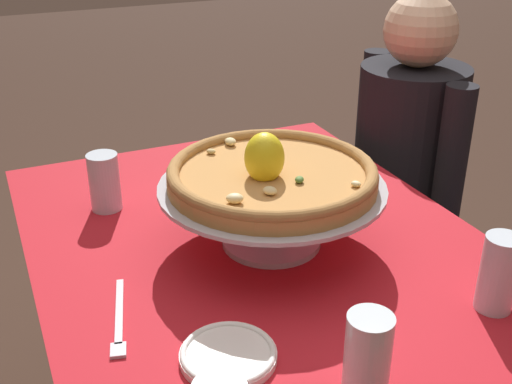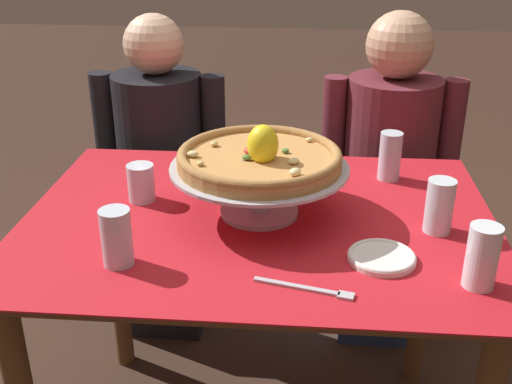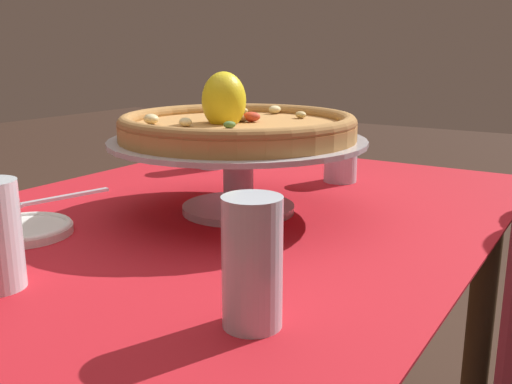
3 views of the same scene
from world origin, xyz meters
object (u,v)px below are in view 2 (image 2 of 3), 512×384
pizza_stand (260,179)px  diner_right (386,191)px  water_glass_front_left (117,240)px  water_glass_back_right (390,159)px  water_glass_side_left (141,184)px  water_glass_side_right (439,210)px  side_plate (382,257)px  pizza (260,157)px  diner_left (163,189)px  water_glass_front_right (481,261)px  dinner_fork (309,289)px

pizza_stand → diner_right: size_ratio=0.37×
water_glass_front_left → water_glass_back_right: 0.80m
water_glass_front_left → water_glass_side_left: bearing=95.4°
water_glass_side_right → diner_right: diner_right is taller
water_glass_back_right → side_plate: (-0.06, -0.45, -0.05)m
pizza → diner_right: (0.39, 0.64, -0.36)m
diner_left → water_glass_side_right: bearing=-39.6°
water_glass_back_right → water_glass_front_right: 0.55m
pizza → water_glass_front_left: bearing=-136.9°
side_plate → dinner_fork: 0.20m
water_glass_back_right → side_plate: bearing=-97.7°
pizza_stand → water_glass_front_left: bearing=-136.7°
water_glass_front_right → diner_right: diner_right is taller
water_glass_side_left → water_glass_front_left: bearing=-84.6°
diner_left → dinner_fork: bearing=-61.3°
water_glass_side_right → water_glass_front_right: bearing=-79.8°
water_glass_back_right → diner_left: bearing=153.2°
side_plate → diner_left: bearing=129.4°
water_glass_side_right → dinner_fork: (-0.30, -0.28, -0.05)m
water_glass_back_right → diner_left: diner_left is taller
water_glass_front_left → dinner_fork: water_glass_front_left is taller
water_glass_back_right → pizza_stand: bearing=-144.1°
dinner_fork → water_glass_back_right: bearing=69.6°
diner_left → diner_right: diner_right is taller
side_plate → dinner_fork: size_ratio=0.72×
dinner_fork → diner_right: 1.03m
water_glass_front_left → diner_right: 1.16m
water_glass_side_left → diner_left: 0.64m
pizza_stand → water_glass_side_right: (0.42, -0.06, -0.04)m
pizza → dinner_fork: (0.13, -0.33, -0.15)m
water_glass_back_right → diner_left: size_ratio=0.12×
diner_left → water_glass_back_right: bearing=-26.8°
water_glass_side_left → water_glass_side_right: bearing=-8.4°
side_plate → water_glass_front_right: bearing=-24.1°
pizza → water_glass_front_left: size_ratio=3.12×
water_glass_front_left → side_plate: water_glass_front_left is taller
water_glass_front_left → water_glass_side_right: (0.70, 0.21, -0.00)m
water_glass_side_left → diner_left: diner_left is taller
side_plate → diner_right: bearing=82.3°
water_glass_front_left → water_glass_side_right: bearing=16.5°
dinner_fork → diner_right: (0.27, 0.97, -0.22)m
pizza → water_glass_side_left: pizza is taller
pizza_stand → diner_left: (-0.40, 0.62, -0.32)m
water_glass_side_left → water_glass_back_right: 0.68m
pizza → dinner_fork: 0.38m
pizza_stand → side_plate: 0.36m
pizza_stand → water_glass_front_right: size_ratio=3.24×
water_glass_front_left → water_glass_front_right: size_ratio=0.95×
water_glass_back_right → diner_right: size_ratio=0.12×
water_glass_front_left → side_plate: (0.56, 0.06, -0.05)m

